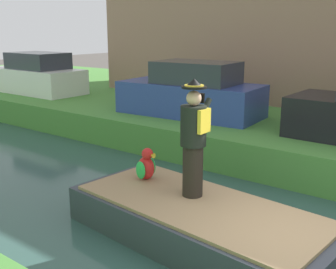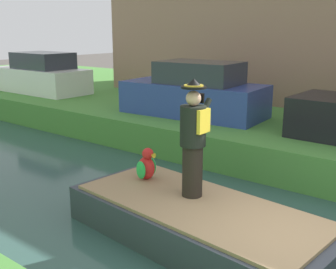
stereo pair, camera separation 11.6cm
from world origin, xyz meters
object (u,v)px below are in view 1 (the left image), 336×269
object	(u,v)px
parrot_plush	(146,166)
parked_car_blue	(191,93)
parked_car_white	(36,76)
person_pirate	(194,139)
boat	(199,222)

from	to	relation	value
parrot_plush	parked_car_blue	xyz separation A→B (m)	(4.34, 2.00, 0.57)
parrot_plush	parked_car_white	world-z (taller)	parked_car_white
person_pirate	parked_car_white	bearing A→B (deg)	60.73
parrot_plush	parked_car_blue	distance (m)	4.81
boat	parked_car_blue	bearing A→B (deg)	35.39
boat	parked_car_white	distance (m)	11.42
boat	parked_car_white	bearing A→B (deg)	65.84
boat	parked_car_white	xyz separation A→B (m)	(4.65, 10.37, 1.13)
boat	parrot_plush	distance (m)	1.45
person_pirate	parked_car_white	distance (m)	11.06
boat	person_pirate	distance (m)	1.28
person_pirate	parrot_plush	size ratio (longest dim) A/B	3.25
person_pirate	parked_car_blue	bearing A→B (deg)	28.94
boat	parked_car_blue	world-z (taller)	parked_car_blue
parked_car_blue	parked_car_white	world-z (taller)	same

